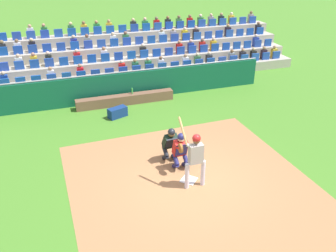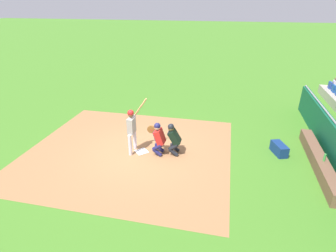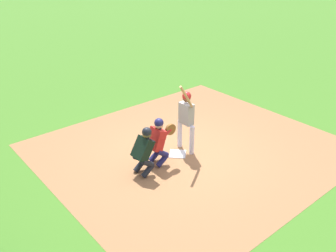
{
  "view_description": "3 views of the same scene",
  "coord_description": "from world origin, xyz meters",
  "px_view_note": "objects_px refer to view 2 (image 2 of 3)",
  "views": [
    {
      "loc": [
        3.5,
        8.24,
        6.37
      ],
      "look_at": [
        0.27,
        -1.15,
        1.34
      ],
      "focal_mm": 38.14,
      "sensor_mm": 36.0,
      "label": 1
    },
    {
      "loc": [
        -8.44,
        -3.11,
        5.27
      ],
      "look_at": [
        0.06,
        -1.04,
        1.19
      ],
      "focal_mm": 28.45,
      "sensor_mm": 36.0,
      "label": 2
    },
    {
      "loc": [
        6.54,
        -5.62,
        5.17
      ],
      "look_at": [
        0.36,
        -0.63,
        1.21
      ],
      "focal_mm": 39.01,
      "sensor_mm": 36.0,
      "label": 3
    }
  ],
  "objects_px": {
    "catcher_crouching": "(158,137)",
    "dugout_bench": "(319,161)",
    "batter_at_plate": "(132,126)",
    "equipment_duffel_bag": "(279,149)",
    "water_bottle_on_bench": "(325,157)",
    "home_plate_marker": "(142,151)",
    "home_plate_umpire": "(173,138)"
  },
  "relations": [
    {
      "from": "catcher_crouching",
      "to": "dugout_bench",
      "type": "height_order",
      "value": "catcher_crouching"
    },
    {
      "from": "batter_at_plate",
      "to": "catcher_crouching",
      "type": "height_order",
      "value": "batter_at_plate"
    },
    {
      "from": "batter_at_plate",
      "to": "equipment_duffel_bag",
      "type": "relative_size",
      "value": 2.7
    },
    {
      "from": "batter_at_plate",
      "to": "dugout_bench",
      "type": "distance_m",
      "value": 6.77
    },
    {
      "from": "catcher_crouching",
      "to": "water_bottle_on_bench",
      "type": "bearing_deg",
      "value": -88.6
    },
    {
      "from": "home_plate_marker",
      "to": "dugout_bench",
      "type": "distance_m",
      "value": 6.39
    },
    {
      "from": "catcher_crouching",
      "to": "batter_at_plate",
      "type": "bearing_deg",
      "value": 93.91
    },
    {
      "from": "dugout_bench",
      "to": "water_bottle_on_bench",
      "type": "relative_size",
      "value": 16.06
    },
    {
      "from": "catcher_crouching",
      "to": "equipment_duffel_bag",
      "type": "xyz_separation_m",
      "value": [
        1.09,
        -4.47,
        -0.52
      ]
    },
    {
      "from": "home_plate_marker",
      "to": "batter_at_plate",
      "type": "distance_m",
      "value": 1.11
    },
    {
      "from": "catcher_crouching",
      "to": "water_bottle_on_bench",
      "type": "distance_m",
      "value": 5.72
    },
    {
      "from": "batter_at_plate",
      "to": "home_plate_umpire",
      "type": "distance_m",
      "value": 1.61
    },
    {
      "from": "batter_at_plate",
      "to": "equipment_duffel_bag",
      "type": "xyz_separation_m",
      "value": [
        1.15,
        -5.46,
        -0.87
      ]
    },
    {
      "from": "catcher_crouching",
      "to": "dugout_bench",
      "type": "distance_m",
      "value": 5.74
    },
    {
      "from": "catcher_crouching",
      "to": "equipment_duffel_bag",
      "type": "height_order",
      "value": "catcher_crouching"
    },
    {
      "from": "equipment_duffel_bag",
      "to": "home_plate_umpire",
      "type": "bearing_deg",
      "value": 82.67
    },
    {
      "from": "catcher_crouching",
      "to": "dugout_bench",
      "type": "xyz_separation_m",
      "value": [
        0.47,
        -5.7,
        -0.51
      ]
    },
    {
      "from": "equipment_duffel_bag",
      "to": "water_bottle_on_bench",
      "type": "bearing_deg",
      "value": -148.04
    },
    {
      "from": "batter_at_plate",
      "to": "water_bottle_on_bench",
      "type": "bearing_deg",
      "value": -88.23
    },
    {
      "from": "batter_at_plate",
      "to": "water_bottle_on_bench",
      "type": "xyz_separation_m",
      "value": [
        0.21,
        -6.71,
        -0.5
      ]
    },
    {
      "from": "water_bottle_on_bench",
      "to": "equipment_duffel_bag",
      "type": "xyz_separation_m",
      "value": [
        0.95,
        1.25,
        -0.37
      ]
    },
    {
      "from": "catcher_crouching",
      "to": "water_bottle_on_bench",
      "type": "height_order",
      "value": "catcher_crouching"
    },
    {
      "from": "home_plate_marker",
      "to": "home_plate_umpire",
      "type": "xyz_separation_m",
      "value": [
        0.17,
        -1.23,
        0.67
      ]
    },
    {
      "from": "catcher_crouching",
      "to": "water_bottle_on_bench",
      "type": "relative_size",
      "value": 4.78
    },
    {
      "from": "batter_at_plate",
      "to": "catcher_crouching",
      "type": "bearing_deg",
      "value": -86.09
    },
    {
      "from": "home_plate_umpire",
      "to": "batter_at_plate",
      "type": "bearing_deg",
      "value": 97.57
    },
    {
      "from": "dugout_bench",
      "to": "water_bottle_on_bench",
      "type": "height_order",
      "value": "water_bottle_on_bench"
    },
    {
      "from": "home_plate_marker",
      "to": "equipment_duffel_bag",
      "type": "distance_m",
      "value": 5.27
    },
    {
      "from": "home_plate_umpire",
      "to": "water_bottle_on_bench",
      "type": "xyz_separation_m",
      "value": [
        0.0,
        -5.17,
        -0.11
      ]
    },
    {
      "from": "dugout_bench",
      "to": "batter_at_plate",
      "type": "bearing_deg",
      "value": 94.58
    },
    {
      "from": "home_plate_marker",
      "to": "catcher_crouching",
      "type": "height_order",
      "value": "catcher_crouching"
    },
    {
      "from": "batter_at_plate",
      "to": "catcher_crouching",
      "type": "distance_m",
      "value": 1.06
    }
  ]
}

